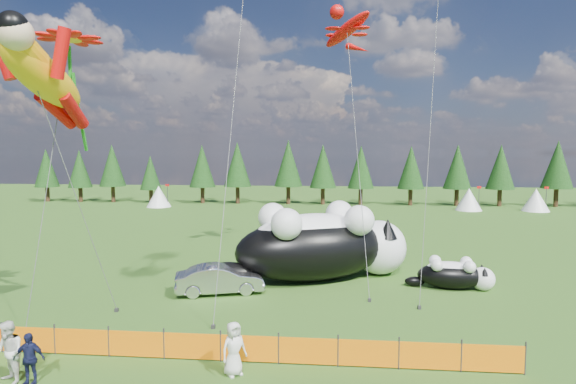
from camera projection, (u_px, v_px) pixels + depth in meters
The scene contains 14 objects.
ground at pixel (215, 327), 18.48m from camera, with size 160.00×160.00×0.00m, color #113A0A.
safety_fence at pixel (192, 346), 15.46m from camera, with size 22.06×0.06×1.10m.
tree_line at pixel (296, 176), 62.77m from camera, with size 90.00×4.00×8.00m, color black, non-canonical shape.
festival_tents at pixel (380, 198), 57.02m from camera, with size 50.00×3.20×2.80m, color white, non-canonical shape.
cat_large at pixel (322, 244), 25.31m from camera, with size 11.34×7.39×4.31m.
cat_small at pixel (455, 274), 23.63m from camera, with size 4.56×1.99×1.65m.
car at pixel (220, 279), 22.87m from camera, with size 1.55×4.45×1.47m, color silver.
spectator_b at pixel (8, 353), 13.84m from camera, with size 0.96×0.56×1.97m, color silver.
spectator_c at pixel (29, 359), 13.82m from camera, with size 0.96×0.49×1.64m, color #141837.
spectator_e at pixel (234, 349), 14.41m from camera, with size 0.85×0.56×1.75m, color silver.
superhero_kite at pixel (43, 77), 16.32m from camera, with size 4.61×5.73×12.19m.
gecko_kite at pixel (347, 30), 29.70m from camera, with size 6.20×12.70×17.84m.
flower_kite at pixel (69, 42), 18.38m from camera, with size 3.51×3.75×12.02m.
diamond_kite_a at pixel (243, 2), 24.38m from camera, with size 0.58×8.48×17.93m.
Camera 1 is at (4.68, -17.57, 7.13)m, focal length 28.00 mm.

